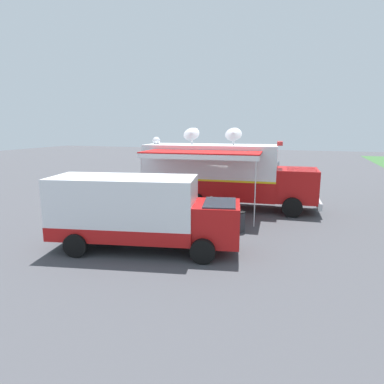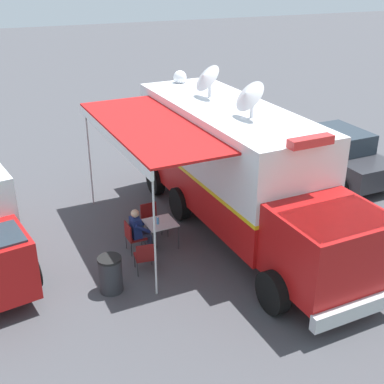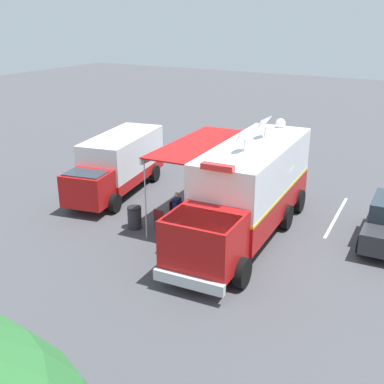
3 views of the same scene
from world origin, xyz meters
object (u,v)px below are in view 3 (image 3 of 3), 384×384
at_px(folding_chair_at_table, 175,208).
at_px(folding_chair_spare_by_truck, 161,217).
at_px(folding_chair_beside_table, 201,205).
at_px(seated_responder, 179,206).
at_px(folding_table, 191,208).
at_px(traffic_cone, 286,181).
at_px(support_truck, 118,164).
at_px(command_truck, 247,188).
at_px(water_bottle, 189,205).
at_px(trash_bin, 135,217).

xyz_separation_m(folding_chair_at_table, folding_chair_spare_by_truck, (-0.01, 1.10, 0.00)).
height_order(folding_chair_beside_table, seated_responder, seated_responder).
relative_size(folding_table, folding_chair_at_table, 0.98).
bearing_deg(traffic_cone, folding_chair_spare_by_truck, 70.53).
bearing_deg(support_truck, folding_chair_spare_by_truck, 147.19).
xyz_separation_m(folding_chair_beside_table, seated_responder, (0.58, 0.85, 0.14)).
distance_m(command_truck, water_bottle, 2.70).
height_order(water_bottle, folding_chair_spare_by_truck, water_bottle).
distance_m(command_truck, folding_chair_spare_by_truck, 3.68).
height_order(folding_chair_at_table, folding_chair_spare_by_truck, same).
xyz_separation_m(folding_chair_beside_table, trash_bin, (1.75, 2.37, -0.06)).
height_order(folding_table, support_truck, support_truck).
relative_size(seated_responder, traffic_cone, 2.16).
bearing_deg(folding_chair_at_table, command_truck, -177.51).
relative_size(folding_table, water_bottle, 3.79).
xyz_separation_m(command_truck, folding_table, (2.37, 0.12, -1.27)).
xyz_separation_m(folding_chair_beside_table, folding_chair_spare_by_truck, (0.76, 1.96, 0.00)).
relative_size(command_truck, folding_chair_spare_by_truck, 11.06).
xyz_separation_m(command_truck, folding_chair_at_table, (3.17, 0.14, -1.43)).
relative_size(traffic_cone, support_truck, 0.08).
xyz_separation_m(folding_table, traffic_cone, (-1.83, -6.31, -0.39)).
bearing_deg(folding_chair_beside_table, folding_table, 91.76).
relative_size(folding_table, seated_responder, 0.68).
bearing_deg(folding_chair_at_table, trash_bin, 57.10).
distance_m(command_truck, seated_responder, 3.25).
xyz_separation_m(folding_chair_at_table, support_truck, (4.19, -1.61, 0.87)).
bearing_deg(command_truck, traffic_cone, -85.05).
relative_size(folding_table, support_truck, 0.12).
bearing_deg(folding_chair_beside_table, traffic_cone, -108.80).
distance_m(folding_chair_spare_by_truck, traffic_cone, 7.87).
relative_size(trash_bin, traffic_cone, 1.57).
height_order(command_truck, folding_chair_spare_by_truck, command_truck).
xyz_separation_m(command_truck, folding_chair_beside_table, (2.39, -0.73, -1.43)).
relative_size(seated_responder, trash_bin, 1.37).
relative_size(folding_chair_beside_table, support_truck, 0.12).
bearing_deg(traffic_cone, water_bottle, 73.19).
bearing_deg(seated_responder, support_truck, -20.04).
distance_m(trash_bin, traffic_cone, 8.62).
distance_m(folding_chair_beside_table, traffic_cone, 5.77).
bearing_deg(folding_table, trash_bin, 40.64).
bearing_deg(folding_chair_spare_by_truck, folding_table, -125.40).
relative_size(folding_table, folding_chair_spare_by_truck, 0.98).
relative_size(folding_table, folding_chair_beside_table, 0.98).
xyz_separation_m(command_truck, support_truck, (7.36, -1.47, -0.56)).
distance_m(command_truck, support_truck, 7.52).
height_order(seated_responder, support_truck, support_truck).
distance_m(water_bottle, seated_responder, 0.55).
bearing_deg(folding_chair_spare_by_truck, folding_chair_at_table, -89.55).
distance_m(water_bottle, support_truck, 5.20).
distance_m(traffic_cone, support_truck, 8.36).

